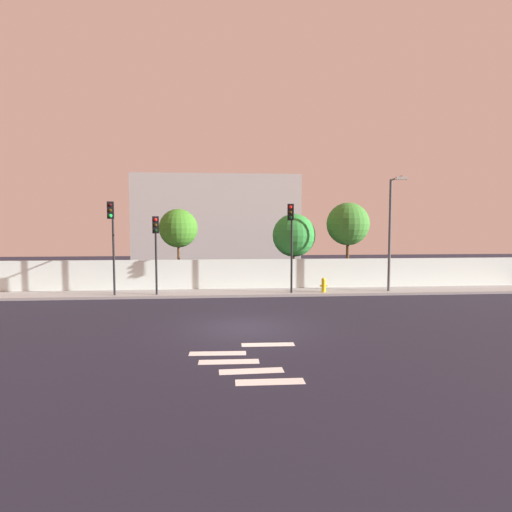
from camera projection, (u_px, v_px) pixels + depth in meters
The scene contains 13 objects.
ground_plane at pixel (246, 328), 16.66m from camera, with size 80.00×80.00×0.00m, color black.
sidewalk at pixel (237, 293), 24.80m from camera, with size 36.00×2.40×0.15m, color gray.
perimeter_wall at pixel (237, 274), 26.01m from camera, with size 36.00×0.18×1.80m, color silver.
crosswalk_marking at pixel (247, 361), 12.57m from camera, with size 3.51×3.87×0.01m.
traffic_light_left at pixel (291, 229), 23.58m from camera, with size 0.49×1.30×5.06m.
traffic_light_center at pixel (112, 228), 22.60m from camera, with size 0.48×1.64×5.13m.
traffic_light_right at pixel (156, 238), 22.81m from camera, with size 0.44×1.58×4.37m.
street_lamp_curbside at pixel (391, 225), 24.51m from camera, with size 0.62×2.14×6.58m.
fire_hydrant at pixel (324, 284), 24.58m from camera, with size 0.44×0.26×0.85m.
roadside_tree_leftmost at pixel (178, 228), 26.43m from camera, with size 2.42×2.42×5.07m.
roadside_tree_midleft at pixel (294, 235), 27.07m from camera, with size 2.76×2.76×4.78m.
roadside_tree_midright at pixel (348, 224), 27.31m from camera, with size 2.77×2.77×5.52m.
low_building_distant at pixel (217, 223), 39.58m from camera, with size 14.86×6.00×8.53m, color #A9A9A9.
Camera 1 is at (-0.96, -16.38, 4.05)m, focal length 29.61 mm.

